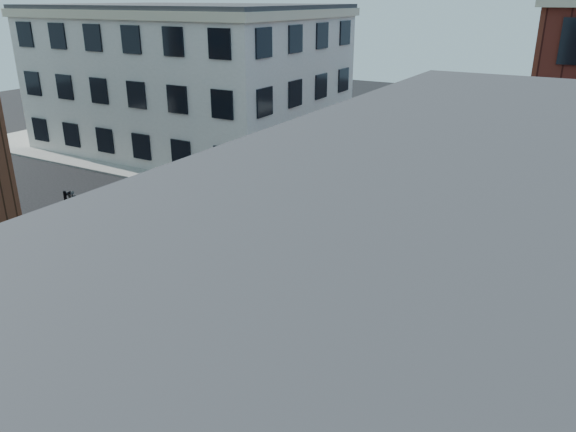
{
  "coord_description": "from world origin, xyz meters",
  "views": [
    {
      "loc": [
        11.61,
        -20.66,
        11.83
      ],
      "look_at": [
        -0.37,
        -0.05,
        2.5
      ],
      "focal_mm": 35.0,
      "sensor_mm": 36.0,
      "label": 1
    }
  ],
  "objects": [
    {
      "name": "building_nw",
      "position": [
        -19.0,
        16.0,
        5.5
      ],
      "size": [
        22.0,
        16.0,
        11.0
      ],
      "primitive_type": "cube",
      "color": "beige",
      "rests_on": "ground"
    },
    {
      "name": "sidewalk_nw",
      "position": [
        -21.0,
        21.0,
        0.07
      ],
      "size": [
        30.0,
        30.0,
        0.15
      ],
      "primitive_type": "cube",
      "color": "gray",
      "rests_on": "ground"
    },
    {
      "name": "signal_pole",
      "position": [
        -6.72,
        -6.68,
        2.86
      ],
      "size": [
        1.29,
        1.24,
        4.6
      ],
      "color": "black",
      "rests_on": "ground"
    },
    {
      "name": "tree_far",
      "position": [
        7.56,
        15.98,
        2.87
      ],
      "size": [
        2.43,
        2.43,
        4.07
      ],
      "color": "black",
      "rests_on": "ground"
    },
    {
      "name": "tree_near",
      "position": [
        7.56,
        9.98,
        3.16
      ],
      "size": [
        2.69,
        2.69,
        4.49
      ],
      "color": "black",
      "rests_on": "ground"
    },
    {
      "name": "ground",
      "position": [
        0.0,
        0.0,
        0.0
      ],
      "size": [
        120.0,
        120.0,
        0.0
      ],
      "primitive_type": "plane",
      "color": "black",
      "rests_on": "ground"
    },
    {
      "name": "traffic_cone",
      "position": [
        -5.7,
        -3.11,
        0.35
      ],
      "size": [
        0.41,
        0.41,
        0.73
      ],
      "rotation": [
        0.0,
        0.0,
        -0.02
      ],
      "color": "orange",
      "rests_on": "ground"
    }
  ]
}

